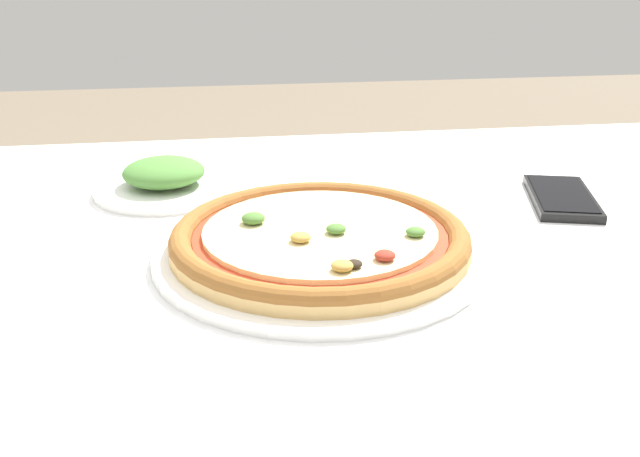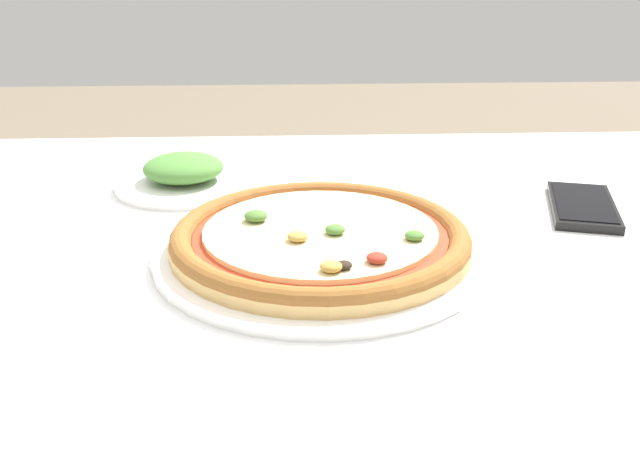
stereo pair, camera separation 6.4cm
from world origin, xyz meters
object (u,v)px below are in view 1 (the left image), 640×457
at_px(cell_phone, 562,197).
at_px(side_plate, 164,180).
at_px(dining_table, 290,331).
at_px(pizza_plate, 320,241).

bearing_deg(cell_phone, side_plate, 167.55).
relative_size(cell_phone, side_plate, 0.92).
xyz_separation_m(cell_phone, side_plate, (-0.47, 0.10, 0.01)).
xyz_separation_m(dining_table, pizza_plate, (0.03, -0.01, 0.10)).
bearing_deg(dining_table, cell_phone, 17.65).
distance_m(dining_table, pizza_plate, 0.11).
bearing_deg(side_plate, cell_phone, -12.45).
bearing_deg(pizza_plate, dining_table, 162.11).
bearing_deg(cell_phone, dining_table, -162.35).
height_order(dining_table, pizza_plate, pizza_plate).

